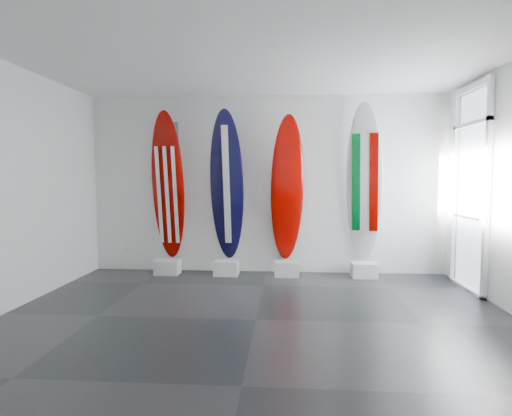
# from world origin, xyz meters

# --- Properties ---
(floor) EXTENTS (6.00, 6.00, 0.00)m
(floor) POSITION_xyz_m (0.00, 0.00, 0.00)
(floor) COLOR black
(floor) RESTS_ON ground
(ceiling) EXTENTS (6.00, 6.00, 0.00)m
(ceiling) POSITION_xyz_m (0.00, 0.00, 3.00)
(ceiling) COLOR white
(ceiling) RESTS_ON wall_back
(wall_back) EXTENTS (6.00, 0.00, 6.00)m
(wall_back) POSITION_xyz_m (0.00, 2.50, 1.50)
(wall_back) COLOR white
(wall_back) RESTS_ON ground
(wall_front) EXTENTS (6.00, 0.00, 6.00)m
(wall_front) POSITION_xyz_m (0.00, -2.50, 1.50)
(wall_front) COLOR white
(wall_front) RESTS_ON ground
(display_block_usa) EXTENTS (0.40, 0.30, 0.24)m
(display_block_usa) POSITION_xyz_m (-1.64, 2.18, 0.12)
(display_block_usa) COLOR white
(display_block_usa) RESTS_ON floor
(surfboard_usa) EXTENTS (0.60, 0.44, 2.49)m
(surfboard_usa) POSITION_xyz_m (-1.64, 2.28, 1.48)
(surfboard_usa) COLOR #7D0300
(surfboard_usa) RESTS_ON display_block_usa
(display_block_navy) EXTENTS (0.40, 0.30, 0.24)m
(display_block_navy) POSITION_xyz_m (-0.65, 2.18, 0.12)
(display_block_navy) COLOR white
(display_block_navy) RESTS_ON floor
(surfboard_navy) EXTENTS (0.61, 0.45, 2.50)m
(surfboard_navy) POSITION_xyz_m (-0.65, 2.28, 1.48)
(surfboard_navy) COLOR black
(surfboard_navy) RESTS_ON display_block_navy
(display_block_swiss) EXTENTS (0.40, 0.30, 0.24)m
(display_block_swiss) POSITION_xyz_m (0.35, 2.18, 0.12)
(display_block_swiss) COLOR white
(display_block_swiss) RESTS_ON floor
(surfboard_swiss) EXTENTS (0.60, 0.46, 2.40)m
(surfboard_swiss) POSITION_xyz_m (0.35, 2.28, 1.44)
(surfboard_swiss) COLOR #7D0300
(surfboard_swiss) RESTS_ON display_block_swiss
(display_block_italy) EXTENTS (0.40, 0.30, 0.24)m
(display_block_italy) POSITION_xyz_m (1.60, 2.18, 0.12)
(display_block_italy) COLOR white
(display_block_italy) RESTS_ON floor
(surfboard_italy) EXTENTS (0.65, 0.47, 2.59)m
(surfboard_italy) POSITION_xyz_m (1.60, 2.28, 1.53)
(surfboard_italy) COLOR white
(surfboard_italy) RESTS_ON display_block_italy
(wall_outlet) EXTENTS (0.09, 0.02, 0.13)m
(wall_outlet) POSITION_xyz_m (-2.45, 2.48, 0.35)
(wall_outlet) COLOR silver
(wall_outlet) RESTS_ON wall_back
(glass_door) EXTENTS (0.12, 1.16, 2.85)m
(glass_door) POSITION_xyz_m (2.97, 1.55, 1.43)
(glass_door) COLOR white
(glass_door) RESTS_ON floor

